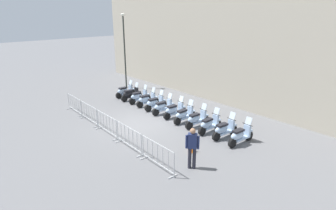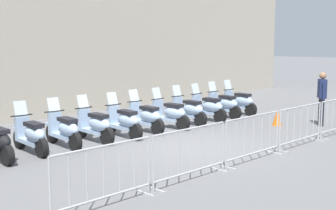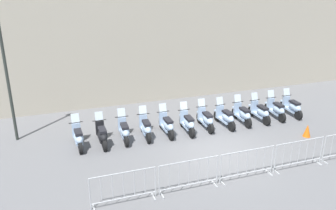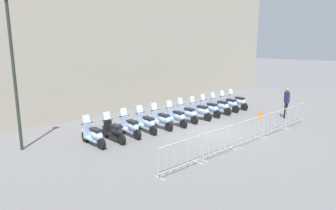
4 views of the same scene
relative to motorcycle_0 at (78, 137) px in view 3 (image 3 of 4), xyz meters
name	(u,v)px [view 3 (image 3 of 4)]	position (x,y,z in m)	size (l,w,h in m)	color
ground_plane	(219,152)	(4.59, -3.18, -0.45)	(120.00, 120.00, 0.00)	slate
motorcycle_0	(78,137)	(0.00, 0.00, 0.00)	(0.65, 1.72, 1.24)	black
motorcycle_1	(102,135)	(0.89, -0.28, 0.00)	(0.68, 1.71, 1.24)	black
motorcycle_2	(124,131)	(1.82, -0.37, 0.00)	(0.74, 1.70, 1.24)	black
motorcycle_3	(146,128)	(2.74, -0.56, 0.00)	(0.75, 1.70, 1.24)	black
motorcycle_4	(167,125)	(3.65, -0.77, 0.00)	(0.68, 1.71, 1.24)	black
motorcycle_5	(188,123)	(4.54, -1.04, 0.00)	(0.73, 1.70, 1.24)	black
motorcycle_6	(206,119)	(5.48, -1.12, 0.00)	(0.71, 1.71, 1.24)	black
motorcycle_7	(225,117)	(6.39, -1.38, 0.00)	(0.62, 1.72, 1.24)	black
motorcycle_8	(243,114)	(7.31, -1.50, 0.00)	(0.72, 1.71, 1.24)	black
motorcycle_9	(260,112)	(8.22, -1.71, 0.00)	(0.66, 1.72, 1.24)	black
motorcycle_10	(276,109)	(9.14, -1.84, 0.00)	(0.74, 1.70, 1.24)	black
motorcycle_11	(292,107)	(10.06, -2.02, 0.00)	(0.72, 1.70, 1.24)	black
barrier_segment_0	(124,188)	(0.05, -4.31, 0.07)	(1.99, 0.80, 1.07)	#B2B5B7
barrier_segment_1	(189,175)	(2.12, -4.73, 0.07)	(1.99, 0.80, 1.07)	#B2B5B7
barrier_segment_2	(247,164)	(4.19, -5.15, 0.07)	(1.99, 0.80, 1.07)	#B2B5B7
barrier_segment_3	(299,154)	(6.26, -5.57, 0.07)	(1.99, 0.80, 1.07)	#B2B5B7
street_lamp	(3,55)	(-2.02, 2.04, 3.17)	(0.36, 0.36, 6.05)	#2D332D
traffic_cone	(307,131)	(8.71, -4.02, -0.18)	(0.32, 0.32, 0.55)	orange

